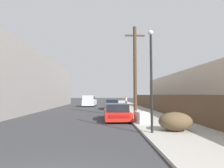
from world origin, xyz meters
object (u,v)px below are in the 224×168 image
parked_sports_car_red (117,113)px  pedestrian (126,101)px  pickup_truck (90,101)px  utility_pole (135,70)px  brush_pile (175,121)px  discarded_fridge (141,117)px  street_lamp (151,73)px  car_parked_mid (112,104)px

parked_sports_car_red → pedestrian: 17.08m
pickup_truck → utility_pole: utility_pole is taller
parked_sports_car_red → brush_pile: (2.77, -4.71, 0.01)m
discarded_fridge → street_lamp: size_ratio=0.33×
car_parked_mid → street_lamp: (1.40, -15.76, 2.43)m
brush_pile → discarded_fridge: bearing=112.4°
discarded_fridge → utility_pole: bearing=82.6°
pickup_truck → brush_pile: pickup_truck is taller
car_parked_mid → discarded_fridge: bearing=-81.8°
car_parked_mid → pedestrian: pedestrian is taller
utility_pole → pedestrian: 15.54m
discarded_fridge → pedestrian: size_ratio=1.03×
discarded_fridge → parked_sports_car_red: bearing=126.5°
street_lamp → pedestrian: 22.13m
car_parked_mid → brush_pile: (2.74, -15.33, -0.05)m
car_parked_mid → utility_pole: (1.74, -8.93, 3.60)m
parked_sports_car_red → car_parked_mid: (0.03, 10.63, 0.06)m
pickup_truck → pedestrian: (6.39, 0.22, 0.02)m
parked_sports_car_red → street_lamp: 5.88m
street_lamp → brush_pile: bearing=17.7°
parked_sports_car_red → brush_pile: 5.46m
parked_sports_car_red → utility_pole: (1.77, 1.70, 3.66)m
car_parked_mid → pedestrian: size_ratio=2.89×
pedestrian → parked_sports_car_red: bearing=-99.2°
discarded_fridge → brush_pile: bearing=-72.0°
parked_sports_car_red → brush_pile: size_ratio=2.44×
parked_sports_car_red → pickup_truck: bearing=100.7°
brush_pile → pedestrian: 21.56m
parked_sports_car_red → pickup_truck: size_ratio=0.75×
car_parked_mid → brush_pile: 15.58m
parked_sports_car_red → car_parked_mid: size_ratio=0.90×
utility_pole → brush_pile: (1.00, -6.40, -3.65)m
parked_sports_car_red → utility_pole: bearing=42.1°
parked_sports_car_red → street_lamp: street_lamp is taller
pedestrian → pickup_truck: bearing=-178.0°
brush_pile → street_lamp: bearing=-162.3°
pickup_truck → utility_pole: bearing=111.9°
parked_sports_car_red → street_lamp: size_ratio=0.82×
parked_sports_car_red → utility_pole: 4.40m
car_parked_mid → brush_pile: size_ratio=2.72×
brush_pile → utility_pole: bearing=98.8°
discarded_fridge → street_lamp: street_lamp is taller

